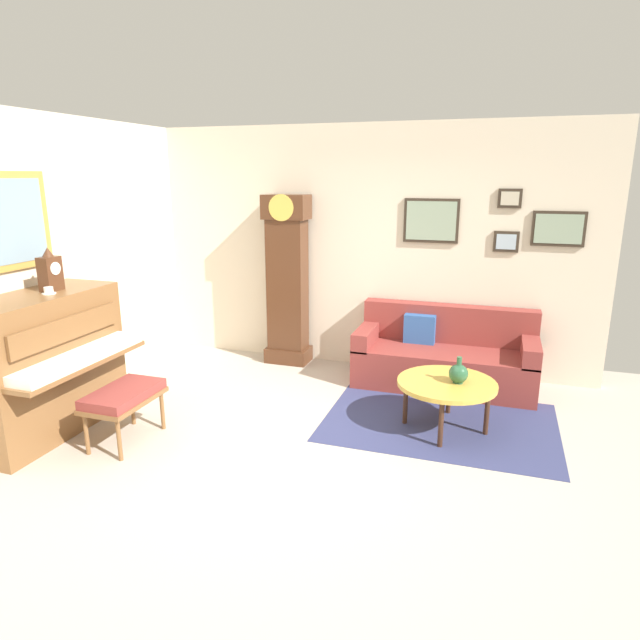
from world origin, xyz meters
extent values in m
cube|color=#B2A899|center=(0.00, 0.00, -0.05)|extent=(6.40, 6.00, 0.10)
cube|color=beige|center=(-2.60, 0.00, 1.40)|extent=(0.10, 4.90, 2.80)
cube|color=beige|center=(0.00, 2.40, 1.40)|extent=(5.30, 0.10, 2.80)
cube|color=#33281E|center=(0.75, 2.33, 1.75)|extent=(0.60, 0.03, 0.48)
cube|color=gray|center=(0.75, 2.32, 1.75)|extent=(0.54, 0.01, 0.42)
cube|color=#33281E|center=(1.55, 2.33, 2.00)|extent=(0.24, 0.03, 0.20)
cube|color=#BCB299|center=(1.55, 2.32, 2.00)|extent=(0.18, 0.01, 0.14)
cube|color=#33281E|center=(1.55, 2.33, 1.55)|extent=(0.26, 0.03, 0.22)
cube|color=#9EB2C1|center=(1.55, 2.32, 1.55)|extent=(0.20, 0.01, 0.16)
cube|color=#33281E|center=(2.05, 2.33, 1.70)|extent=(0.52, 0.03, 0.36)
cube|color=gray|center=(2.05, 2.32, 1.70)|extent=(0.46, 0.01, 0.30)
cube|color=navy|center=(1.09, 0.98, 0.00)|extent=(2.10, 1.50, 0.01)
cube|color=brown|center=(-2.25, -0.28, 0.63)|extent=(0.60, 1.44, 1.25)
cube|color=brown|center=(-1.82, -0.28, 0.68)|extent=(0.28, 1.38, 0.04)
cube|color=white|center=(-1.82, -0.28, 0.74)|extent=(0.26, 1.32, 0.08)
cube|color=brown|center=(-1.93, -0.28, 0.98)|extent=(0.03, 1.20, 0.20)
cube|color=brown|center=(-1.45, -0.24, 0.38)|extent=(0.42, 0.70, 0.04)
cube|color=maroon|center=(-1.45, -0.24, 0.44)|extent=(0.40, 0.68, 0.08)
cylinder|color=brown|center=(-1.29, -0.54, 0.18)|extent=(0.04, 0.04, 0.36)
cylinder|color=brown|center=(-1.29, 0.06, 0.18)|extent=(0.04, 0.04, 0.36)
cylinder|color=brown|center=(-1.61, -0.54, 0.18)|extent=(0.04, 0.04, 0.36)
cylinder|color=brown|center=(-1.61, 0.06, 0.18)|extent=(0.04, 0.04, 0.36)
cube|color=#4C2B19|center=(-0.89, 2.16, 0.09)|extent=(0.52, 0.34, 0.18)
cube|color=#4C2B19|center=(-0.89, 2.16, 0.89)|extent=(0.44, 0.28, 1.78)
cube|color=#4C2B19|center=(-0.89, 2.16, 1.88)|extent=(0.52, 0.32, 0.28)
cylinder|color=gold|center=(-0.89, 2.00, 1.88)|extent=(0.30, 0.02, 0.30)
cylinder|color=gold|center=(-0.89, 2.11, 0.95)|extent=(0.03, 0.03, 0.70)
cube|color=maroon|center=(1.02, 1.93, 0.21)|extent=(1.90, 0.80, 0.42)
cube|color=maroon|center=(1.02, 2.23, 0.62)|extent=(1.90, 0.20, 0.44)
cube|color=maroon|center=(0.16, 1.93, 0.50)|extent=(0.18, 0.80, 0.20)
cube|color=maroon|center=(1.88, 1.93, 0.50)|extent=(0.18, 0.80, 0.20)
cube|color=#2D5699|center=(0.72, 2.07, 0.58)|extent=(0.34, 0.12, 0.32)
cylinder|color=gold|center=(1.14, 0.86, 0.44)|extent=(0.88, 0.88, 0.04)
torus|color=#3D2316|center=(1.14, 0.86, 0.44)|extent=(0.88, 0.88, 0.04)
cylinder|color=#3D2316|center=(1.14, 1.22, 0.21)|extent=(0.04, 0.04, 0.42)
cylinder|color=#3D2316|center=(1.50, 0.86, 0.21)|extent=(0.04, 0.04, 0.42)
cylinder|color=#3D2316|center=(1.14, 0.50, 0.21)|extent=(0.04, 0.04, 0.42)
cylinder|color=#3D2316|center=(0.78, 0.86, 0.21)|extent=(0.04, 0.04, 0.42)
cube|color=#4C2B19|center=(-2.23, -0.08, 1.40)|extent=(0.12, 0.18, 0.30)
cylinder|color=white|center=(-2.17, -0.08, 1.45)|extent=(0.01, 0.11, 0.11)
cone|color=#4C2B19|center=(-2.23, -0.08, 1.59)|extent=(0.10, 0.10, 0.08)
cylinder|color=white|center=(-2.15, -0.20, 1.25)|extent=(0.12, 0.12, 0.01)
cylinder|color=white|center=(-2.15, -0.20, 1.28)|extent=(0.08, 0.08, 0.06)
cylinder|color=#234C33|center=(1.23, 0.86, 0.46)|extent=(0.09, 0.09, 0.01)
sphere|color=#285638|center=(1.23, 0.86, 0.54)|extent=(0.17, 0.17, 0.17)
cylinder|color=#285638|center=(1.23, 0.86, 0.66)|extent=(0.04, 0.04, 0.08)
camera|label=1|loc=(1.49, -3.82, 2.24)|focal=30.66mm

